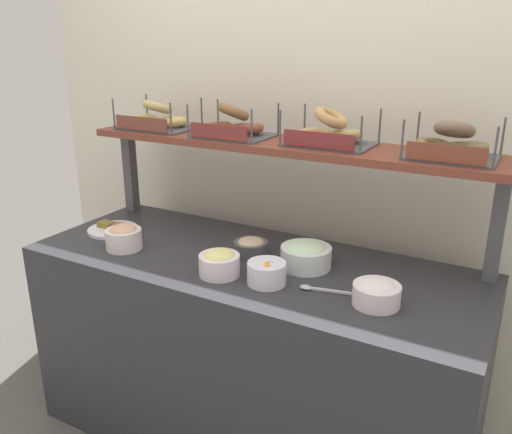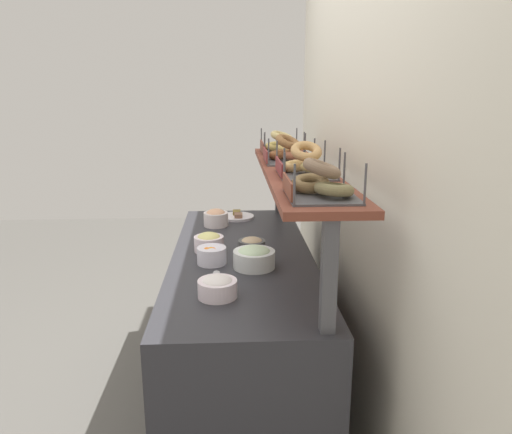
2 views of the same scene
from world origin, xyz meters
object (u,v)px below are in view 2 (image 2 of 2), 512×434
at_px(bagel_basket_sesame, 305,164).
at_px(bowl_egg_salad, 209,242).
at_px(bowl_cream_cheese, 217,287).
at_px(bagel_basket_plain, 281,146).
at_px(bowl_lox_spread, 216,218).
at_px(bagel_basket_cinnamon_raisin, 287,153).
at_px(bowl_hummus, 252,244).
at_px(serving_plate_white, 237,216).
at_px(bagel_basket_poppy, 320,183).
at_px(serving_spoon_near_plate, 218,276).
at_px(bowl_scallion_spread, 254,257).
at_px(bowl_fruit_salad, 212,255).

bearing_deg(bagel_basket_sesame, bowl_egg_salad, -117.35).
bearing_deg(bowl_cream_cheese, bagel_basket_plain, 162.73).
height_order(bowl_lox_spread, bagel_basket_cinnamon_raisin, bagel_basket_cinnamon_raisin).
bearing_deg(bowl_lox_spread, bowl_hummus, 21.98).
relative_size(serving_plate_white, bagel_basket_poppy, 0.73).
bearing_deg(bagel_basket_sesame, bowl_lox_spread, -149.15).
relative_size(bowl_lox_spread, bowl_egg_salad, 0.98).
relative_size(serving_plate_white, serving_spoon_near_plate, 1.24).
xyz_separation_m(serving_spoon_near_plate, bagel_basket_plain, (-0.97, 0.37, 0.47)).
distance_m(bowl_scallion_spread, bagel_basket_plain, 0.98).
relative_size(bowl_scallion_spread, bagel_basket_poppy, 0.64).
distance_m(bowl_lox_spread, bagel_basket_sesame, 0.94).
relative_size(bowl_scallion_spread, serving_spoon_near_plate, 1.08).
bearing_deg(bowl_hummus, serving_spoon_near_plate, -24.51).
distance_m(bowl_egg_salad, serving_plate_white, 0.69).
bearing_deg(bagel_basket_poppy, bowl_cream_cheese, -107.81).
relative_size(serving_plate_white, bagel_basket_sesame, 0.67).
height_order(bagel_basket_plain, bagel_basket_cinnamon_raisin, bagel_basket_cinnamon_raisin).
distance_m(serving_plate_white, bagel_basket_cinnamon_raisin, 0.72).
relative_size(bowl_lox_spread, bagel_basket_plain, 0.44).
bearing_deg(bagel_basket_poppy, bowl_fruit_salad, -140.87).
bearing_deg(bagel_basket_plain, bagel_basket_cinnamon_raisin, -1.11).
height_order(bowl_fruit_salad, bagel_basket_sesame, bagel_basket_sesame).
relative_size(bowl_hummus, bagel_basket_cinnamon_raisin, 0.44).
distance_m(bowl_egg_salad, bagel_basket_plain, 0.85).
xyz_separation_m(bowl_hummus, serving_plate_white, (-0.68, -0.07, -0.02)).
relative_size(serving_spoon_near_plate, bagel_basket_plain, 0.53).
distance_m(bowl_lox_spread, bowl_scallion_spread, 0.76).
relative_size(bowl_cream_cheese, bagel_basket_poppy, 0.52).
bearing_deg(bagel_basket_poppy, serving_spoon_near_plate, -130.85).
relative_size(bowl_cream_cheese, bagel_basket_cinnamon_raisin, 0.50).
distance_m(bowl_egg_salad, bagel_basket_cinnamon_raisin, 0.63).
relative_size(bowl_scallion_spread, bagel_basket_sesame, 0.58).
bearing_deg(bagel_basket_sesame, bowl_scallion_spread, -85.83).
bearing_deg(bagel_basket_cinnamon_raisin, bowl_scallion_spread, -24.11).
bearing_deg(serving_plate_white, bagel_basket_sesame, 18.27).
height_order(bowl_egg_salad, bagel_basket_cinnamon_raisin, bagel_basket_cinnamon_raisin).
bearing_deg(bagel_basket_poppy, bagel_basket_sesame, 178.15).
bearing_deg(bowl_egg_salad, bowl_fruit_salad, 6.48).
bearing_deg(bowl_fruit_salad, bagel_basket_cinnamon_raisin, 133.67).
xyz_separation_m(bowl_egg_salad, bagel_basket_sesame, (0.23, 0.45, 0.43)).
height_order(serving_spoon_near_plate, bagel_basket_plain, bagel_basket_plain).
xyz_separation_m(bowl_egg_salad, serving_spoon_near_plate, (0.37, 0.06, -0.04)).
bearing_deg(bowl_scallion_spread, bowl_fruit_salad, -107.46).
relative_size(bowl_fruit_salad, bagel_basket_sesame, 0.42).
relative_size(bowl_lox_spread, bowl_fruit_salad, 1.07).
xyz_separation_m(bowl_cream_cheese, bagel_basket_plain, (-1.18, 0.37, 0.43)).
distance_m(bowl_hummus, bowl_egg_salad, 0.22).
height_order(serving_plate_white, bagel_basket_plain, bagel_basket_plain).
bearing_deg(bowl_hummus, bagel_basket_poppy, 17.36).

